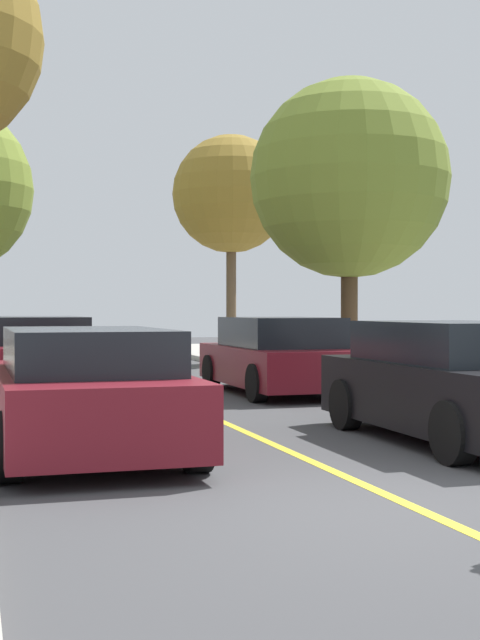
# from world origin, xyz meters

# --- Properties ---
(ground) EXTENTS (80.00, 80.00, 0.00)m
(ground) POSITION_xyz_m (0.00, 0.00, 0.00)
(ground) COLOR #424244
(center_line) EXTENTS (0.12, 39.20, 0.01)m
(center_line) POSITION_xyz_m (0.00, 4.00, 0.00)
(center_line) COLOR gold
(center_line) RESTS_ON ground
(parked_car_left_nearest) EXTENTS (1.93, 4.35, 1.32)m
(parked_car_left_nearest) POSITION_xyz_m (-2.09, 3.39, 0.66)
(parked_car_left_nearest) COLOR maroon
(parked_car_left_nearest) RESTS_ON ground
(parked_car_left_near) EXTENTS (1.89, 4.66, 1.39)m
(parked_car_left_near) POSITION_xyz_m (-2.09, 10.26, 0.70)
(parked_car_left_near) COLOR maroon
(parked_car_left_near) RESTS_ON ground
(parked_car_right_nearest) EXTENTS (1.90, 4.08, 1.39)m
(parked_car_right_nearest) POSITION_xyz_m (2.09, 2.89, 0.68)
(parked_car_right_nearest) COLOR black
(parked_car_right_nearest) RESTS_ON ground
(parked_car_right_near) EXTENTS (2.00, 4.21, 1.38)m
(parked_car_right_near) POSITION_xyz_m (2.09, 8.99, 0.67)
(parked_car_right_near) COLOR maroon
(parked_car_right_near) RESTS_ON ground
(street_tree_right_nearest) EXTENTS (3.88, 3.88, 5.88)m
(street_tree_right_nearest) POSITION_xyz_m (3.82, 9.75, 4.06)
(street_tree_right_nearest) COLOR #4C3823
(street_tree_right_nearest) RESTS_ON sidewalk_right
(street_tree_right_near) EXTENTS (3.33, 3.33, 6.32)m
(street_tree_right_near) POSITION_xyz_m (3.82, 17.87, 4.77)
(street_tree_right_near) COLOR brown
(street_tree_right_near) RESTS_ON sidewalk_right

